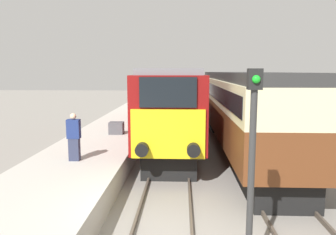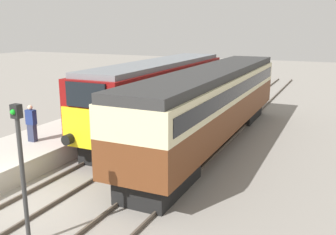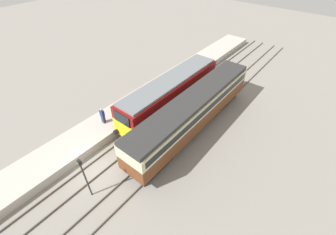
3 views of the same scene
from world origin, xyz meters
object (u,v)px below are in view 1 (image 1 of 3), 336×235
object	(u,v)px
locomotive	(173,103)
signal_post	(252,161)
person_on_platform	(74,137)
passenger_carriage	(241,103)
luggage_crate	(116,128)

from	to	relation	value
locomotive	signal_post	xyz separation A→B (m)	(1.70, -11.65, 0.12)
person_on_platform	signal_post	distance (m)	7.35
passenger_carriage	locomotive	bearing A→B (deg)	165.93
person_on_platform	luggage_crate	world-z (taller)	person_on_platform
locomotive	signal_post	world-z (taller)	locomotive
passenger_carriage	person_on_platform	bearing A→B (deg)	-140.81
locomotive	person_on_platform	bearing A→B (deg)	-117.54
locomotive	passenger_carriage	size ratio (longest dim) A/B	0.82
locomotive	luggage_crate	world-z (taller)	locomotive
signal_post	passenger_carriage	bearing A→B (deg)	81.05
locomotive	passenger_carriage	distance (m)	3.51
signal_post	luggage_crate	world-z (taller)	signal_post
person_on_platform	signal_post	xyz separation A→B (m)	(4.99, -5.35, 0.71)
locomotive	passenger_carriage	world-z (taller)	locomotive
passenger_carriage	luggage_crate	bearing A→B (deg)	-175.32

